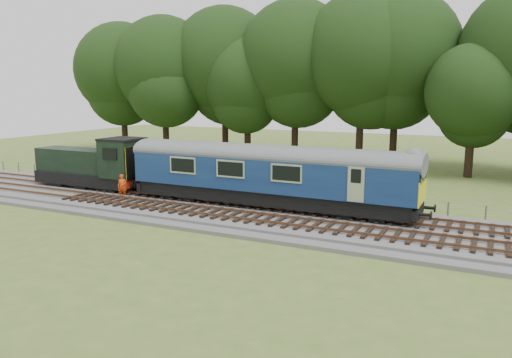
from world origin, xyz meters
The scene contains 9 objects.
ground centered at (0.00, 0.00, 0.00)m, with size 120.00×120.00×0.00m, color #4A6224.
ballast centered at (0.00, 0.00, 0.17)m, with size 70.00×7.00×0.35m, color #4C4C4F.
track_north centered at (0.00, 1.40, 0.42)m, with size 67.20×2.40×0.21m.
track_south centered at (0.00, -1.60, 0.42)m, with size 67.20×2.40×0.21m.
fence centered at (0.00, 4.50, 0.00)m, with size 64.00×0.12×1.00m, color #6B6054, non-canonical shape.
tree_line centered at (0.00, 22.00, 0.00)m, with size 70.00×8.00×18.00m, color black, non-canonical shape.
dmu_railcar centered at (-4.11, 1.40, 2.61)m, with size 18.05×2.86×3.88m.
shunter_loco centered at (-18.04, 1.40, 1.97)m, with size 8.92×2.60×3.38m.
worker centered at (-13.77, -0.58, 1.14)m, with size 0.58×0.38×1.58m, color #E5400C.
Camera 1 is at (8.28, -25.72, 7.43)m, focal length 35.00 mm.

